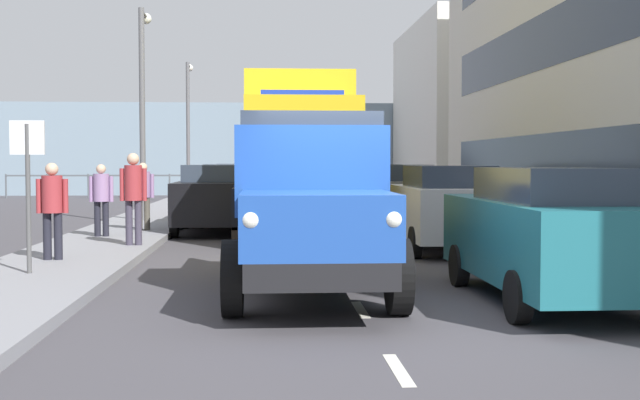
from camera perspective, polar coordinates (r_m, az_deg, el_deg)
name	(u,v)px	position (r m, az deg, el deg)	size (l,w,h in m)	color
ground_plane	(311,232)	(20.88, -0.60, -2.25)	(80.00, 80.00, 0.00)	#423F44
sidewalk_left	(487,228)	(21.61, 11.58, -1.94)	(2.34, 41.88, 0.15)	gray
sidewalk_right	(131,230)	(21.13, -13.08, -2.06)	(2.34, 41.88, 0.15)	gray
road_centreline_markings	(313,234)	(20.27, -0.51, -2.39)	(0.12, 37.37, 0.01)	silver
building_far_block	(493,113)	(40.04, 12.00, 5.96)	(7.86, 11.44, 8.27)	silver
sea_horizon	(288,149)	(44.73, -2.27, 3.57)	(80.00, 0.80, 5.00)	gray
seawall_railing	(290,179)	(41.14, -2.14, 1.45)	(28.08, 0.08, 1.20)	#4C5156
truck_vintage_blue	(310,209)	(10.73, -0.69, -0.60)	(2.17, 5.64, 2.43)	black
lorry_cargo_yellow	(297,150)	(20.12, -1.60, 3.48)	(2.58, 8.20, 3.87)	gold
car_teal_kerbside_near	(548,232)	(10.78, 15.66, -2.19)	(1.80, 4.48, 1.72)	#1E6670
car_white_kerbside_1	(446,207)	(16.51, 8.79, -0.48)	(1.85, 3.92, 1.72)	white
car_grey_kerbside_2	(399,195)	(22.21, 5.55, 0.35)	(1.77, 4.38, 1.72)	slate
car_silver_kerbside_3	(374,189)	(27.36, 3.80, 0.79)	(1.85, 4.17, 1.72)	#B7BABF
car_black_oppositeside_0	(215,197)	(20.85, -7.34, 0.19)	(1.94, 4.33, 1.72)	black
car_maroon_oppositeside_1	(228,189)	(27.52, -6.46, 0.79)	(1.92, 4.62, 1.72)	maroon
car_red_oppositeside_2	(236,183)	(34.56, -5.90, 1.17)	(1.90, 4.55, 1.72)	#B21E1E
pedestrian_by_lamp	(52,203)	(14.38, -18.20, -0.20)	(0.53, 0.34, 1.63)	black
pedestrian_strolling	(133,191)	(16.49, -12.91, 0.64)	(0.53, 0.34, 1.82)	#383342
pedestrian_in_dark_coat	(101,194)	(18.60, -15.04, 0.39)	(0.53, 0.34, 1.59)	black
pedestrian_couple_b	(143,191)	(20.11, -12.26, 0.64)	(0.53, 0.34, 1.62)	#4C473D
lamp_post_promenade	(143,93)	(23.75, -12.27, 7.30)	(0.32, 1.14, 5.96)	#59595B
lamp_post_far	(188,117)	(36.58, -9.18, 5.73)	(0.32, 1.14, 6.02)	#59595B
street_sign	(28,169)	(12.72, -19.74, 2.03)	(0.50, 0.07, 2.25)	#4C4C4C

